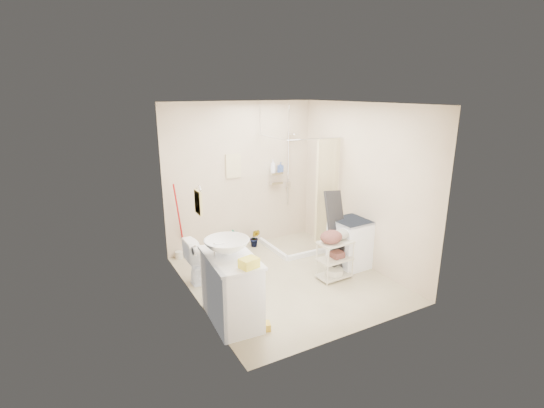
{
  "coord_description": "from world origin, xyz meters",
  "views": [
    {
      "loc": [
        -2.81,
        -4.7,
        2.77
      ],
      "look_at": [
        -0.11,
        0.25,
        1.14
      ],
      "focal_mm": 26.0,
      "sensor_mm": 36.0,
      "label": 1
    }
  ],
  "objects": [
    {
      "name": "toilet",
      "position": [
        -1.04,
        0.5,
        0.35
      ],
      "size": [
        0.69,
        0.4,
        0.7
      ],
      "primitive_type": "imported",
      "rotation": [
        0.0,
        0.0,
        1.58
      ],
      "color": "white",
      "rests_on": "ground"
    },
    {
      "name": "shower",
      "position": [
        0.85,
        1.05,
        1.05
      ],
      "size": [
        1.1,
        1.1,
        2.1
      ],
      "primitive_type": null,
      "color": "white",
      "rests_on": "ground"
    },
    {
      "name": "hanging_towel",
      "position": [
        -0.15,
        1.58,
        1.5
      ],
      "size": [
        0.28,
        0.03,
        0.42
      ],
      "primitive_type": "cube",
      "color": "beige",
      "rests_on": "wall_back"
    },
    {
      "name": "mop",
      "position": [
        -1.23,
        1.52,
        0.67
      ],
      "size": [
        0.13,
        0.13,
        1.33
      ],
      "primitive_type": null,
      "rotation": [
        0.0,
        0.0,
        -0.01
      ],
      "color": "#AC0D0F",
      "rests_on": "ground"
    },
    {
      "name": "potted_plant_b",
      "position": [
        0.15,
        1.37,
        0.17
      ],
      "size": [
        0.24,
        0.23,
        0.34
      ],
      "primitive_type": "imported",
      "rotation": [
        0.0,
        0.0,
        -0.62
      ],
      "color": "brown",
      "rests_on": "ground"
    },
    {
      "name": "shampoo_bottle_b",
      "position": [
        0.76,
        1.5,
        1.41
      ],
      "size": [
        0.09,
        0.09,
        0.18
      ],
      "primitive_type": "imported",
      "rotation": [
        0.0,
        0.0,
        0.11
      ],
      "color": "#3B5291",
      "rests_on": "shower"
    },
    {
      "name": "wall_left",
      "position": [
        -1.4,
        0.0,
        1.3
      ],
      "size": [
        0.04,
        3.2,
        2.6
      ],
      "primitive_type": "cube",
      "color": "beige",
      "rests_on": "ground"
    },
    {
      "name": "wall_front",
      "position": [
        0.0,
        -1.6,
        1.3
      ],
      "size": [
        2.8,
        0.04,
        2.6
      ],
      "primitive_type": "cube",
      "color": "beige",
      "rests_on": "ground"
    },
    {
      "name": "washing_machine",
      "position": [
        1.14,
        -0.1,
        0.39
      ],
      "size": [
        0.56,
        0.58,
        0.79
      ],
      "primitive_type": "cube",
      "rotation": [
        0.0,
        0.0,
        0.04
      ],
      "color": "white",
      "rests_on": "ground"
    },
    {
      "name": "towel_ring",
      "position": [
        -1.38,
        -0.2,
        1.47
      ],
      "size": [
        0.04,
        0.22,
        0.34
      ],
      "primitive_type": null,
      "color": "#F9E894",
      "rests_on": "wall_left"
    },
    {
      "name": "counter_basket",
      "position": [
        -1.1,
        -1.03,
        0.92
      ],
      "size": [
        0.23,
        0.2,
        0.11
      ],
      "primitive_type": "cube",
      "rotation": [
        0.0,
        0.0,
        0.25
      ],
      "color": "#FAEC40",
      "rests_on": "vanity"
    },
    {
      "name": "shampoo_bottle_a",
      "position": [
        0.6,
        1.5,
        1.44
      ],
      "size": [
        0.1,
        0.1,
        0.24
      ],
      "primitive_type": "imported",
      "rotation": [
        0.0,
        0.0,
        0.04
      ],
      "color": "white",
      "rests_on": "shower"
    },
    {
      "name": "sink",
      "position": [
        -1.17,
        -0.56,
        0.96
      ],
      "size": [
        0.71,
        0.71,
        0.19
      ],
      "primitive_type": "imported",
      "rotation": [
        0.0,
        0.0,
        -0.34
      ],
      "color": "white",
      "rests_on": "vanity"
    },
    {
      "name": "floor_basket",
      "position": [
        -0.92,
        -1.03,
        0.06
      ],
      "size": [
        0.28,
        0.25,
        0.13
      ],
      "primitive_type": "cube",
      "rotation": [
        0.0,
        0.0,
        -0.31
      ],
      "color": "gold",
      "rests_on": "ground"
    },
    {
      "name": "laundry_rack",
      "position": [
        0.66,
        -0.34,
        0.36
      ],
      "size": [
        0.53,
        0.33,
        0.72
      ],
      "primitive_type": null,
      "rotation": [
        0.0,
        0.0,
        0.04
      ],
      "color": "beige",
      "rests_on": "ground"
    },
    {
      "name": "ironing_board",
      "position": [
        0.89,
        -0.06,
        0.65
      ],
      "size": [
        0.38,
        0.19,
        1.3
      ],
      "primitive_type": null,
      "rotation": [
        0.0,
        0.0,
        0.22
      ],
      "color": "black",
      "rests_on": "ground"
    },
    {
      "name": "wall_back",
      "position": [
        0.0,
        1.6,
        1.3
      ],
      "size": [
        2.8,
        0.04,
        2.6
      ],
      "primitive_type": "cube",
      "color": "beige",
      "rests_on": "ground"
    },
    {
      "name": "ceiling",
      "position": [
        0.0,
        0.0,
        2.6
      ],
      "size": [
        2.8,
        3.2,
        0.04
      ],
      "primitive_type": "cube",
      "color": "silver",
      "rests_on": "ground"
    },
    {
      "name": "wall_right",
      "position": [
        1.4,
        0.0,
        1.3
      ],
      "size": [
        0.04,
        3.2,
        2.6
      ],
      "primitive_type": "cube",
      "color": "beige",
      "rests_on": "ground"
    },
    {
      "name": "floor",
      "position": [
        0.0,
        0.0,
        0.0
      ],
      "size": [
        3.2,
        3.2,
        0.0
      ],
      "primitive_type": "plane",
      "color": "#BCB18D",
      "rests_on": "ground"
    },
    {
      "name": "tp_holder",
      "position": [
        -1.36,
        0.05,
        0.72
      ],
      "size": [
        0.08,
        0.12,
        0.14
      ],
      "primitive_type": null,
      "color": "white",
      "rests_on": "wall_left"
    },
    {
      "name": "vanity",
      "position": [
        -1.16,
        -0.64,
        0.43
      ],
      "size": [
        0.61,
        1.01,
        0.86
      ],
      "primitive_type": "cube",
      "rotation": [
        0.0,
        0.0,
        -0.06
      ],
      "color": "white",
      "rests_on": "ground"
    },
    {
      "name": "potted_plant_a",
      "position": [
        -0.24,
        1.42,
        0.19
      ],
      "size": [
        0.22,
        0.18,
        0.37
      ],
      "primitive_type": "imported",
      "rotation": [
        0.0,
        0.0,
        0.27
      ],
      "color": "#97582C",
      "rests_on": "ground"
    }
  ]
}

